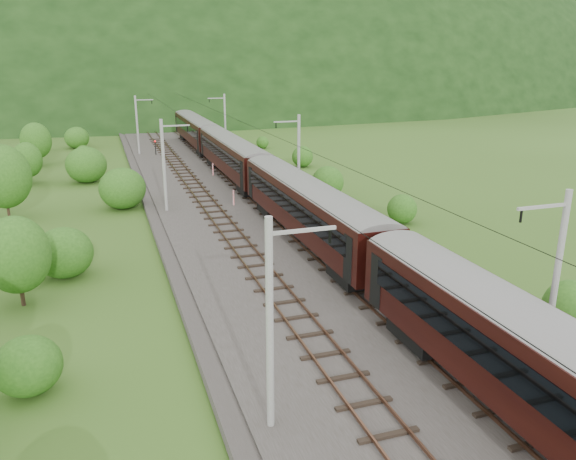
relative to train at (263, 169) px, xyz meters
name	(u,v)px	position (x,y,z in m)	size (l,w,h in m)	color
ground	(417,400)	(-2.40, -30.98, -3.65)	(600.00, 600.00, 0.00)	#314B17
railbed	(325,300)	(-2.40, -20.98, -3.50)	(14.00, 220.00, 0.30)	#38332D
track_left	(284,302)	(-4.80, -20.98, -3.28)	(2.40, 220.00, 0.27)	brown
track_right	(363,291)	(0.00, -20.98, -3.28)	(2.40, 220.00, 0.27)	brown
catenary_left	(165,163)	(-8.52, 1.02, 0.85)	(2.54, 192.28, 8.00)	gray
catenary_right	(298,156)	(3.72, 1.02, 0.85)	(2.54, 192.28, 8.00)	gray
overhead_wires	(327,180)	(-2.40, -20.98, 3.45)	(4.83, 198.00, 0.03)	black
mountain_main	(121,87)	(-2.40, 229.02, -3.65)	(504.00, 360.00, 244.00)	black
train	(263,169)	(0.00, 0.00, 0.00)	(3.10, 149.37, 5.40)	black
hazard_post_near	(234,198)	(-2.53, 0.96, -2.65)	(0.15, 0.15, 1.41)	red
hazard_post_far	(213,169)	(-1.69, 14.98, -2.65)	(0.15, 0.15, 1.40)	red
signal	(155,146)	(-6.47, 31.53, -2.18)	(0.22, 0.22, 1.99)	black
vegetation_left	(18,243)	(-18.75, -13.32, -0.78)	(13.84, 143.21, 7.04)	#255416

